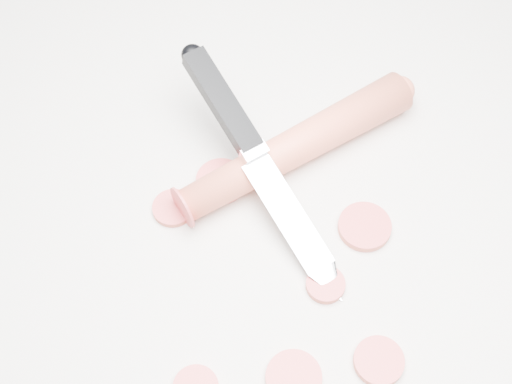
# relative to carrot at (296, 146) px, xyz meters

# --- Properties ---
(ground) EXTENTS (2.40, 2.40, 0.00)m
(ground) POSITION_rel_carrot_xyz_m (0.01, -0.05, -0.02)
(ground) COLOR silver
(ground) RESTS_ON ground
(carrot) EXTENTS (0.16, 0.18, 0.03)m
(carrot) POSITION_rel_carrot_xyz_m (0.00, 0.00, 0.00)
(carrot) COLOR #E0593F
(carrot) RESTS_ON ground
(carrot_slice_0) EXTENTS (0.03, 0.03, 0.01)m
(carrot_slice_0) POSITION_rel_carrot_xyz_m (-0.08, -0.07, -0.01)
(carrot_slice_0) COLOR #D23D3E
(carrot_slice_0) RESTS_ON ground
(carrot_slice_1) EXTENTS (0.04, 0.04, 0.01)m
(carrot_slice_1) POSITION_rel_carrot_xyz_m (0.04, -0.18, -0.01)
(carrot_slice_1) COLOR #D23D3E
(carrot_slice_1) RESTS_ON ground
(carrot_slice_2) EXTENTS (0.04, 0.04, 0.01)m
(carrot_slice_2) POSITION_rel_carrot_xyz_m (0.07, -0.05, -0.01)
(carrot_slice_2) COLOR #D23D3E
(carrot_slice_2) RESTS_ON ground
(carrot_slice_3) EXTENTS (0.03, 0.03, 0.01)m
(carrot_slice_3) POSITION_rel_carrot_xyz_m (0.05, -0.10, -0.01)
(carrot_slice_3) COLOR #D23D3E
(carrot_slice_3) RESTS_ON ground
(carrot_slice_4) EXTENTS (0.04, 0.04, 0.01)m
(carrot_slice_4) POSITION_rel_carrot_xyz_m (0.10, -0.15, -0.01)
(carrot_slice_4) COLOR #D23D3E
(carrot_slice_4) RESTS_ON ground
(carrot_slice_5) EXTENTS (0.04, 0.04, 0.01)m
(carrot_slice_5) POSITION_rel_carrot_xyz_m (-0.05, -0.04, -0.01)
(carrot_slice_5) COLOR #D23D3E
(carrot_slice_5) RESTS_ON ground
(kitchen_knife) EXTENTS (0.19, 0.17, 0.07)m
(kitchen_knife) POSITION_rel_carrot_xyz_m (-0.02, -0.04, 0.02)
(kitchen_knife) COLOR silver
(kitchen_knife) RESTS_ON ground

